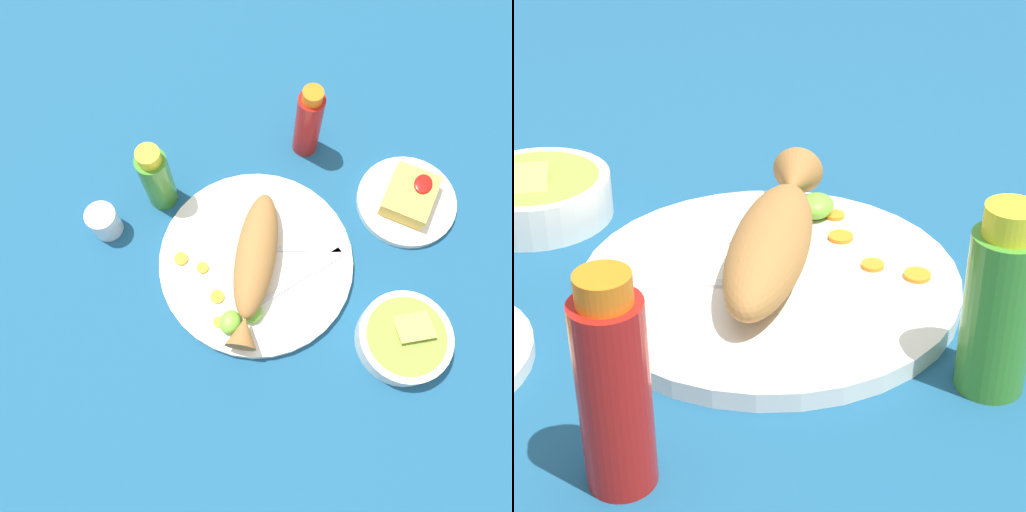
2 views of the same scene
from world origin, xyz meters
TOP-DOWN VIEW (x-y plane):
  - ground_plane at (0.00, 0.00)m, footprint 4.00×4.00m
  - main_plate at (0.00, 0.00)m, footprint 0.35×0.35m
  - fried_fish at (-0.02, -0.00)m, footprint 0.29×0.14m
  - fork_near at (0.06, -0.07)m, footprint 0.09×0.17m
  - fork_far at (0.01, -0.09)m, footprint 0.16×0.11m
  - carrot_slice_near at (-0.05, 0.08)m, footprint 0.02×0.02m
  - carrot_slice_mid at (-0.06, 0.12)m, footprint 0.03×0.03m
  - carrot_slice_far at (-0.09, 0.03)m, footprint 0.02×0.02m
  - carrot_slice_extra at (-0.13, 0.01)m, footprint 0.02×0.02m
  - lime_wedge_main at (-0.13, -0.01)m, footprint 0.04×0.04m
  - lime_wedge_side at (-0.09, -0.04)m, footprint 0.04×0.03m
  - hot_sauce_bottle_red at (0.27, 0.02)m, footprint 0.05×0.05m
  - hot_sauce_bottle_green at (0.05, 0.22)m, footprint 0.06×0.06m
  - guacamole_bowl at (-0.03, -0.29)m, footprint 0.16×0.16m

SIDE VIEW (x-z plane):
  - ground_plane at x=0.00m, z-range 0.00..0.00m
  - main_plate at x=0.00m, z-range 0.00..0.02m
  - fork_near at x=0.06m, z-range 0.02..0.02m
  - fork_far at x=0.01m, z-range 0.02..0.02m
  - carrot_slice_near at x=-0.05m, z-range 0.02..0.02m
  - carrot_slice_mid at x=-0.06m, z-range 0.02..0.02m
  - carrot_slice_far at x=-0.09m, z-range 0.02..0.02m
  - carrot_slice_extra at x=-0.13m, z-range 0.02..0.02m
  - guacamole_bowl at x=-0.03m, z-range 0.00..0.06m
  - lime_wedge_side at x=-0.09m, z-range 0.02..0.04m
  - lime_wedge_main at x=-0.13m, z-range 0.02..0.04m
  - fried_fish at x=-0.02m, z-range 0.02..0.08m
  - hot_sauce_bottle_green at x=0.05m, z-range 0.00..0.16m
  - hot_sauce_bottle_red at x=0.27m, z-range 0.00..0.17m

